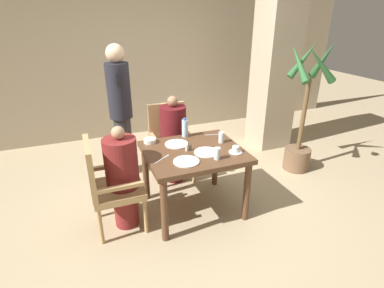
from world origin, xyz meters
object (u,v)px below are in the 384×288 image
Objects in this scene: plate_main_left at (177,144)px; glass_tall_mid at (217,153)px; potted_palm at (302,126)px; glass_tall_near at (221,137)px; water_bottle at (185,128)px; chair_far_side at (170,139)px; diner_in_far_chair at (174,139)px; teacup_with_saucer at (236,150)px; bowl_small at (150,141)px; chair_left_side at (108,183)px; standing_host at (121,109)px; diner_in_left_chair at (123,177)px; plate_main_right at (206,152)px; plate_dessert_center at (186,161)px.

glass_tall_mid is (0.26, -0.47, 0.05)m from plate_main_left.
glass_tall_near is (-1.33, -0.27, 0.14)m from potted_palm.
potted_palm reaches higher than water_bottle.
chair_far_side is 1.76m from potted_palm.
teacup_with_saucer is (0.38, -0.89, 0.17)m from diner_in_far_chair.
glass_tall_mid reaches higher than bowl_small.
potted_palm reaches higher than plate_main_left.
potted_palm is (2.57, 0.34, 0.12)m from chair_left_side.
chair_far_side is 4.35× the size of water_bottle.
standing_host is 1.61m from teacup_with_saucer.
diner_in_left_chair is at bearing 162.71° from glass_tall_mid.
diner_in_far_chair is 0.99m from glass_tall_mid.
diner_in_far_chair is 0.39m from water_bottle.
water_bottle is 0.66m from glass_tall_mid.
standing_host reaches higher than chair_far_side.
diner_in_far_chair reaches higher than plate_main_left.
chair_left_side is 1.30m from teacup_with_saucer.
plate_main_left and plate_main_right have the same top height.
glass_tall_mid is (-0.22, -0.35, 0.00)m from glass_tall_near.
plate_main_left and plate_dessert_center have the same top height.
bowl_small is at bearing -76.24° from standing_host.
standing_host reaches higher than glass_tall_near.
plate_dessert_center is 0.60m from glass_tall_near.
chair_left_side reaches higher than plate_main_left.
diner_in_far_chair is at bearing 120.17° from glass_tall_near.
diner_in_far_chair is (0.74, 0.68, 0.02)m from diner_in_left_chair.
standing_host is 12.34× the size of teacup_with_saucer.
standing_host is at bearing 73.34° from chair_left_side.
plate_dessert_center is at bearing -100.14° from diner_in_far_chair.
standing_host is at bearing 154.23° from chair_far_side.
chair_far_side is at bearing 81.22° from plate_dessert_center.
plate_main_right is at bearing -83.99° from chair_far_side.
bowl_small is 0.43m from water_bottle.
standing_host is (-0.56, 0.41, 0.34)m from diner_in_far_chair.
glass_tall_mid is (0.04, -0.17, 0.05)m from plate_main_right.
diner_in_far_chair is 9.39× the size of glass_tall_mid.
chair_left_side is at bearing -180.00° from diner_in_left_chair.
teacup_with_saucer is (0.94, -1.30, -0.17)m from standing_host.
bowl_small is at bearing 149.18° from plate_main_left.
potted_palm is 1.65m from plate_main_right.
diner_in_far_chair reaches higher than glass_tall_near.
diner_in_far_chair is at bearing 168.45° from potted_palm.
plate_dessert_center is at bearing -69.59° from bowl_small.
chair_left_side reaches higher than glass_tall_near.
water_bottle is at bearing 22.14° from chair_left_side.
plate_dessert_center is 0.54m from teacup_with_saucer.
glass_tall_near reaches higher than teacup_with_saucer.
glass_tall_mid is (0.51, -0.62, 0.04)m from bowl_small.
bowl_small is (-0.38, -0.33, 0.17)m from diner_in_far_chair.
water_bottle is at bearing 178.64° from potted_palm.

